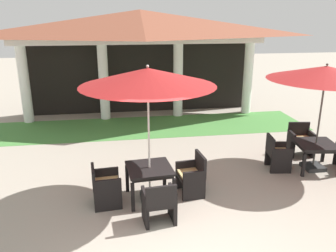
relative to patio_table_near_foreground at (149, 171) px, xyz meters
The scene contains 11 objects.
background_pavilion 6.88m from the patio_table_near_foreground, 86.84° to the left, with size 9.65×3.19×3.98m.
lawn_strip 5.06m from the patio_table_near_foreground, 85.97° to the left, with size 11.45×2.54×0.01m, color #47843D.
patio_table_near_foreground is the anchor object (origin of this frame).
patio_umbrella_near_foreground 1.99m from the patio_table_near_foreground, 80.54° to the right, with size 2.69×2.69×2.88m.
patio_chair_near_foreground_south 0.97m from the patio_table_near_foreground, 84.79° to the right, with size 0.64×0.54×0.87m.
patio_chair_near_foreground_east 0.97m from the patio_table_near_foreground, ahead, with size 0.57×0.68×0.92m.
patio_chair_near_foreground_west 0.97m from the patio_table_near_foreground, behind, with size 0.62×0.67×0.85m.
patio_table_mid_left 4.41m from the patio_table_near_foreground, 11.24° to the left, with size 1.08×1.08×0.71m.
patio_umbrella_mid_left 4.77m from the patio_table_near_foreground, 11.24° to the left, with size 2.76×2.76×2.71m.
patio_chair_mid_left_north 4.82m from the patio_table_near_foreground, 22.12° to the left, with size 0.68×0.61×0.90m.
patio_chair_mid_left_west 3.52m from the patio_table_near_foreground, 16.40° to the left, with size 0.60×0.64×0.90m.
Camera 1 is at (-0.98, -4.17, 3.79)m, focal length 36.73 mm.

